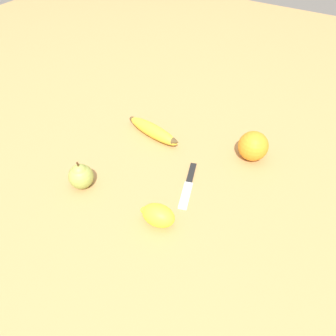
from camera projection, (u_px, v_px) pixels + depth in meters
ground_plane at (153, 170)px, 0.90m from camera, size 3.00×3.00×0.00m
banana at (154, 131)px, 1.00m from camera, size 0.21×0.08×0.04m
orange at (253, 146)px, 0.91m from camera, size 0.08×0.08×0.08m
pear at (81, 176)px, 0.84m from camera, size 0.06×0.06×0.08m
lemon at (158, 215)px, 0.76m from camera, size 0.09×0.06×0.05m
paring_knife at (189, 183)px, 0.86m from camera, size 0.07×0.16×0.01m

